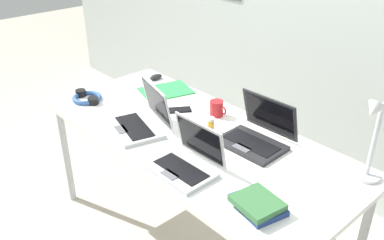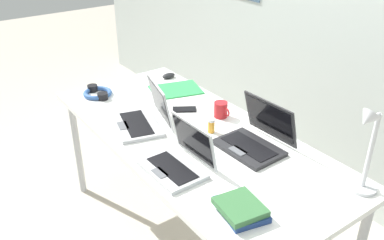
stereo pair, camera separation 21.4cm
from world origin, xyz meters
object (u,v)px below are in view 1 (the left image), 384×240
at_px(desk_lamp, 371,141).
at_px(cell_phone, 179,110).
at_px(paper_folder_far_corner, 166,91).
at_px(laptop_far_corner, 187,161).
at_px(coffee_mug, 217,108).
at_px(laptop_front_left, 257,135).
at_px(book_stack, 258,204).
at_px(computer_mouse, 156,77).
at_px(pill_bottle, 211,124).
at_px(laptop_near_mouse, 141,120).
at_px(headphones, 87,97).

xyz_separation_m(desk_lamp, cell_phone, (-1.05, -0.15, -0.19)).
height_order(cell_phone, paper_folder_far_corner, cell_phone).
distance_m(desk_lamp, laptop_far_corner, 0.78).
bearing_deg(coffee_mug, cell_phone, -147.63).
distance_m(laptop_front_left, book_stack, 0.51).
xyz_separation_m(desk_lamp, computer_mouse, (-1.51, 0.04, -0.18)).
xyz_separation_m(pill_bottle, book_stack, (0.57, -0.30, -0.02)).
bearing_deg(laptop_near_mouse, headphones, -175.89).
distance_m(desk_lamp, cell_phone, 1.08).
distance_m(desk_lamp, computer_mouse, 1.52).
relative_size(pill_bottle, paper_folder_far_corner, 0.25).
distance_m(laptop_far_corner, pill_bottle, 0.37).
height_order(laptop_front_left, headphones, laptop_front_left).
height_order(pill_bottle, paper_folder_far_corner, pill_bottle).
height_order(desk_lamp, pill_bottle, desk_lamp).
bearing_deg(laptop_far_corner, laptop_near_mouse, 170.29).
xyz_separation_m(laptop_far_corner, computer_mouse, (-0.94, 0.55, -0.03)).
xyz_separation_m(desk_lamp, book_stack, (-0.18, -0.49, -0.17)).
relative_size(desk_lamp, laptop_front_left, 1.23).
distance_m(laptop_near_mouse, computer_mouse, 0.68).
relative_size(cell_phone, paper_folder_far_corner, 0.44).
xyz_separation_m(computer_mouse, paper_folder_far_corner, (0.20, -0.08, -0.01)).
xyz_separation_m(headphones, coffee_mug, (0.67, 0.44, 0.03)).
bearing_deg(computer_mouse, headphones, -92.56).
bearing_deg(headphones, coffee_mug, 32.97).
bearing_deg(laptop_front_left, computer_mouse, 171.92).
xyz_separation_m(laptop_front_left, pill_bottle, (-0.24, -0.08, -0.01)).
bearing_deg(book_stack, coffee_mug, 146.18).
distance_m(paper_folder_far_corner, coffee_mug, 0.45).
distance_m(laptop_near_mouse, pill_bottle, 0.37).
relative_size(laptop_far_corner, coffee_mug, 2.64).
distance_m(cell_phone, coffee_mug, 0.23).
xyz_separation_m(laptop_near_mouse, pill_bottle, (0.27, 0.25, -0.01)).
distance_m(computer_mouse, pill_bottle, 0.79).
xyz_separation_m(laptop_near_mouse, headphones, (-0.51, -0.04, -0.03)).
bearing_deg(desk_lamp, book_stack, -110.74).
xyz_separation_m(laptop_far_corner, pill_bottle, (-0.18, 0.33, -0.00)).
xyz_separation_m(laptop_far_corner, coffee_mug, (-0.29, 0.48, -0.00)).
bearing_deg(cell_phone, laptop_far_corner, -4.01).
relative_size(desk_lamp, paper_folder_far_corner, 1.29).
height_order(laptop_front_left, pill_bottle, laptop_front_left).
relative_size(headphones, pill_bottle, 2.71).
distance_m(laptop_near_mouse, laptop_front_left, 0.61).
xyz_separation_m(laptop_near_mouse, cell_phone, (-0.02, 0.28, -0.04)).
xyz_separation_m(headphones, paper_folder_far_corner, (0.22, 0.44, -0.01)).
height_order(laptop_far_corner, headphones, laptop_far_corner).
height_order(desk_lamp, laptop_near_mouse, desk_lamp).
bearing_deg(book_stack, laptop_front_left, 130.48).
bearing_deg(desk_lamp, laptop_front_left, -168.71).
height_order(laptop_front_left, coffee_mug, laptop_front_left).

